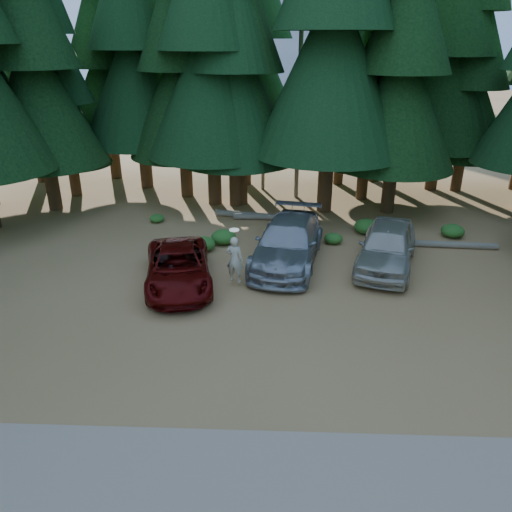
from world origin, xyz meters
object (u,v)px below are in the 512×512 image
object	(u,v)px
red_pickup	(178,267)
silver_minivan_right	(387,246)
log_right	(444,244)
log_left	(259,216)
silver_minivan_center	(288,242)
frisbee_player	(235,259)
log_mid	(271,217)

from	to	relation	value
red_pickup	silver_minivan_right	xyz separation A→B (m)	(8.22, 1.93, 0.19)
red_pickup	log_right	world-z (taller)	red_pickup
log_left	red_pickup	bearing A→B (deg)	-98.79
log_right	silver_minivan_center	bearing A→B (deg)	-161.14
silver_minivan_center	silver_minivan_right	bearing A→B (deg)	6.62
log_left	silver_minivan_center	bearing A→B (deg)	-64.05
silver_minivan_center	log_left	size ratio (longest dim) A/B	1.32
frisbee_player	log_mid	size ratio (longest dim) A/B	0.54
silver_minivan_right	log_right	distance (m)	3.82
silver_minivan_center	silver_minivan_right	world-z (taller)	silver_minivan_right
frisbee_player	log_left	bearing A→B (deg)	-78.34
silver_minivan_right	log_mid	world-z (taller)	silver_minivan_right
log_right	log_left	bearing A→B (deg)	161.66
silver_minivan_center	log_left	distance (m)	5.59
frisbee_player	log_left	size ratio (longest dim) A/B	0.45
frisbee_player	log_mid	distance (m)	7.64
frisbee_player	red_pickup	bearing A→B (deg)	16.52
frisbee_player	silver_minivan_right	bearing A→B (deg)	-145.73
silver_minivan_center	log_mid	bearing A→B (deg)	108.99
red_pickup	silver_minivan_center	world-z (taller)	silver_minivan_center
silver_minivan_right	log_right	size ratio (longest dim) A/B	1.16
silver_minivan_center	log_left	xyz separation A→B (m)	(-1.39, 5.37, -0.73)
red_pickup	silver_minivan_center	bearing A→B (deg)	16.79
red_pickup	log_left	size ratio (longest dim) A/B	1.10
log_mid	log_left	bearing A→B (deg)	169.74
silver_minivan_center	log_right	world-z (taller)	silver_minivan_center
red_pickup	log_right	size ratio (longest dim) A/B	1.12
silver_minivan_right	frisbee_player	xyz separation A→B (m)	(-6.07, -1.94, 0.18)
frisbee_player	silver_minivan_center	bearing A→B (deg)	-116.01
log_left	log_right	distance (m)	9.17
log_left	log_right	world-z (taller)	log_left
log_left	log_mid	xyz separation A→B (m)	(0.61, -0.11, -0.01)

